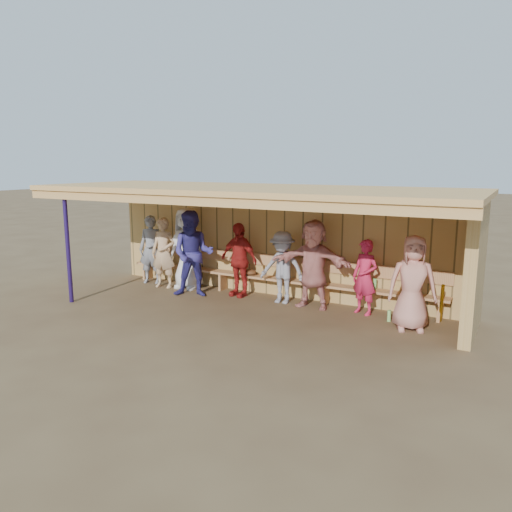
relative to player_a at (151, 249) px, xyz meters
The scene contains 13 objects.
ground 3.43m from the player_a, 14.13° to the right, with size 90.00×90.00×0.00m, color brown.
player_a is the anchor object (origin of this frame).
player_b 1.11m from the player_a, ahead, with size 0.94×0.61×1.93m, color white.
player_c 1.74m from the player_a, 17.62° to the right, with size 0.94×0.73×1.93m, color navy.
player_d 2.53m from the player_a, ahead, with size 0.98×0.41×1.66m, color #AC1F1B.
player_e 3.64m from the player_a, ahead, with size 1.00×0.58×1.55m, color gray.
player_f 4.34m from the player_a, ahead, with size 1.71×0.54×1.84m, color tan.
player_g 5.42m from the player_a, ahead, with size 0.55×0.36×1.50m, color #C71F45.
player_h 6.46m from the player_a, ahead, with size 0.84×0.55×1.73m, color tan.
player_extra 0.59m from the player_a, 20.44° to the right, with size 0.62×0.40×1.69m, color tan.
dugout_structure 3.71m from the player_a, ahead, with size 8.80×3.20×2.50m.
bench 3.25m from the player_a, ahead, with size 7.60×0.34×0.93m.
dugout_equipment 2.80m from the player_a, ahead, with size 6.85×0.62×0.80m.
Camera 1 is at (4.92, -8.62, 2.98)m, focal length 35.00 mm.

